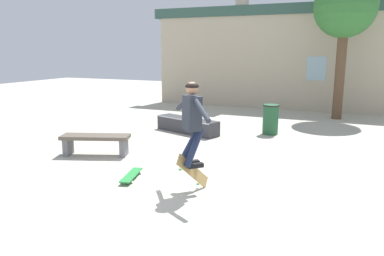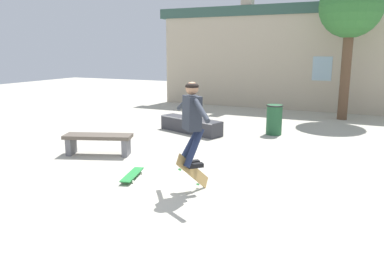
% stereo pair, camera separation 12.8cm
% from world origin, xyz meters
% --- Properties ---
extents(ground_plane, '(40.00, 40.00, 0.00)m').
position_xyz_m(ground_plane, '(0.00, 0.00, 0.00)').
color(ground_plane, '#B2AD9E').
extents(building_backdrop, '(10.70, 0.52, 5.48)m').
position_xyz_m(building_backdrop, '(-0.02, 9.65, 2.15)').
color(building_backdrop, '#B7A88E').
rests_on(building_backdrop, ground_plane).
extents(tree_right, '(2.03, 2.03, 4.76)m').
position_xyz_m(tree_right, '(2.46, 8.15, 3.66)').
color(tree_right, brown).
rests_on(tree_right, ground_plane).
extents(park_bench, '(1.59, 0.96, 0.47)m').
position_xyz_m(park_bench, '(-2.31, 1.04, 0.34)').
color(park_bench, brown).
rests_on(park_bench, ground_plane).
extents(skate_ledge, '(2.09, 1.16, 0.42)m').
position_xyz_m(skate_ledge, '(-1.40, 4.06, 0.21)').
color(skate_ledge, '#38383D').
rests_on(skate_ledge, ground_plane).
extents(trash_bin, '(0.47, 0.47, 0.85)m').
position_xyz_m(trash_bin, '(0.85, 4.81, 0.44)').
color(trash_bin, '#235633').
rests_on(trash_bin, ground_plane).
extents(skater, '(1.01, 0.98, 1.41)m').
position_xyz_m(skater, '(0.56, -0.11, 1.28)').
color(skater, '#282D38').
extents(skateboard_flipping, '(0.31, 0.72, 0.71)m').
position_xyz_m(skateboard_flipping, '(0.57, -0.11, 0.35)').
color(skateboard_flipping, '#AD894C').
extents(skateboard_resting, '(0.40, 0.87, 0.08)m').
position_xyz_m(skateboard_resting, '(-0.72, 0.01, 0.07)').
color(skateboard_resting, '#237F38').
rests_on(skateboard_resting, ground_plane).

